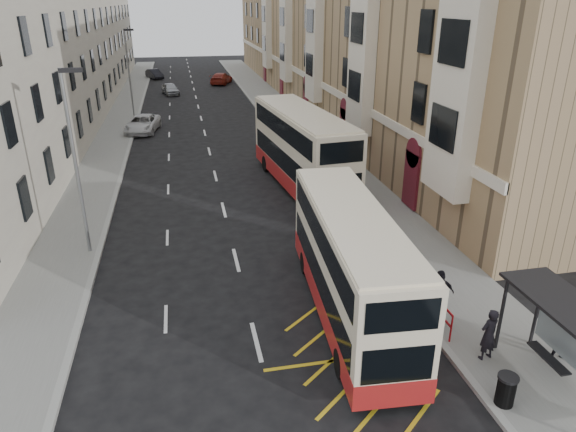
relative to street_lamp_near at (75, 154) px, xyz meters
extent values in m
plane|color=black|center=(6.35, -12.00, -4.64)|extent=(200.00, 200.00, 0.00)
cube|color=slate|center=(14.35, 18.00, -4.56)|extent=(4.00, 120.00, 0.15)
cube|color=slate|center=(-1.15, 18.00, -4.56)|extent=(3.00, 120.00, 0.15)
cube|color=gray|center=(12.35, 18.00, -4.56)|extent=(0.25, 120.00, 0.15)
cube|color=gray|center=(0.35, 18.00, -4.56)|extent=(0.25, 120.00, 0.15)
cube|color=#9F815C|center=(21.35, 33.50, 2.86)|extent=(10.00, 79.00, 15.00)
cube|color=beige|center=(16.32, 33.50, -0.64)|extent=(0.18, 79.00, 0.50)
cube|color=beige|center=(16.00, -2.00, 2.86)|extent=(0.80, 3.20, 10.00)
cube|color=beige|center=(16.00, 10.00, 2.86)|extent=(0.80, 3.20, 10.00)
cube|color=beige|center=(16.00, 22.00, 2.86)|extent=(0.80, 3.20, 10.00)
cube|color=beige|center=(16.00, 34.00, 2.86)|extent=(0.80, 3.20, 10.00)
cube|color=beige|center=(16.00, 46.00, 2.86)|extent=(0.80, 3.20, 10.00)
cube|color=#5B1520|center=(16.30, 2.00, -2.94)|extent=(0.20, 1.60, 3.00)
cube|color=#5B1520|center=(16.30, 14.00, -2.94)|extent=(0.20, 1.60, 3.00)
cube|color=#5B1520|center=(16.30, 26.00, -2.94)|extent=(0.20, 1.60, 3.00)
cube|color=#5B1520|center=(16.30, 38.00, -2.94)|extent=(0.20, 1.60, 3.00)
cube|color=#5B1520|center=(16.30, 50.00, -2.94)|extent=(0.20, 1.60, 3.00)
cube|color=beige|center=(-7.15, 33.50, 1.86)|extent=(9.00, 79.00, 13.00)
cube|color=black|center=(13.91, -10.10, -3.19)|extent=(0.08, 0.08, 2.60)
cube|color=black|center=(15.19, -10.10, -3.19)|extent=(0.08, 0.08, 2.60)
cube|color=black|center=(14.55, -12.00, -1.84)|extent=(1.65, 4.25, 0.10)
cube|color=black|center=(14.80, -11.40, -4.04)|extent=(0.35, 1.60, 0.06)
cylinder|color=#AE0C13|center=(12.60, -9.50, -3.99)|extent=(0.06, 0.06, 1.00)
cylinder|color=#AE0C13|center=(12.60, -6.25, -3.99)|extent=(0.06, 0.06, 1.00)
cylinder|color=#AE0C13|center=(12.60, -3.00, -3.99)|extent=(0.06, 0.06, 1.00)
cube|color=#AE0C13|center=(12.60, -6.25, -3.51)|extent=(0.05, 6.50, 0.06)
cube|color=#AE0C13|center=(12.60, -6.25, -3.94)|extent=(0.05, 6.50, 0.06)
cylinder|color=gray|center=(-0.05, 0.00, -0.49)|extent=(0.16, 0.16, 8.00)
cube|color=black|center=(0.35, 0.00, 3.41)|extent=(0.90, 0.18, 0.18)
cylinder|color=gray|center=(-0.05, 30.00, -0.49)|extent=(0.16, 0.16, 8.00)
cube|color=black|center=(0.35, 30.00, 3.41)|extent=(0.90, 0.18, 0.18)
cube|color=#F1E2C0|center=(9.88, -7.03, -2.49)|extent=(2.99, 10.28, 3.64)
cube|color=#AC1C1D|center=(9.88, -7.03, -3.90)|extent=(3.02, 10.31, 0.83)
cube|color=black|center=(9.88, -7.03, -2.93)|extent=(2.97, 9.47, 1.01)
cube|color=black|center=(9.88, -7.03, -1.36)|extent=(2.97, 9.47, 0.92)
cube|color=#F1E2C0|center=(9.88, -7.03, -0.63)|extent=(2.87, 9.87, 0.11)
cube|color=black|center=(10.22, -1.99, -2.88)|extent=(1.96, 0.21, 1.20)
cube|color=black|center=(10.22, -1.99, -0.99)|extent=(1.62, 0.18, 0.42)
cube|color=black|center=(9.53, -12.08, -2.88)|extent=(1.96, 0.21, 1.11)
cylinder|color=black|center=(9.06, -3.72, -4.17)|extent=(0.32, 0.94, 0.92)
cylinder|color=black|center=(11.14, -3.86, -4.17)|extent=(0.32, 0.94, 0.92)
cylinder|color=black|center=(8.62, -10.20, -4.17)|extent=(0.32, 0.94, 0.92)
cylinder|color=black|center=(10.70, -10.34, -4.17)|extent=(0.32, 0.94, 0.92)
cube|color=#F1E2C0|center=(11.35, 6.65, -2.15)|extent=(3.84, 11.97, 4.22)
cube|color=#AC1C1D|center=(11.35, 6.65, -3.78)|extent=(3.88, 12.00, 0.96)
cube|color=black|center=(11.35, 6.65, -2.66)|extent=(3.79, 11.04, 1.18)
cube|color=black|center=(11.35, 6.65, -0.84)|extent=(3.79, 11.04, 1.07)
cube|color=#F1E2C0|center=(11.35, 6.65, 0.00)|extent=(3.69, 11.49, 0.13)
cube|color=black|center=(10.76, 12.48, -2.61)|extent=(2.27, 0.31, 1.39)
cube|color=black|center=(10.76, 12.48, -0.41)|extent=(1.87, 0.27, 0.48)
cube|color=black|center=(11.94, 0.82, -2.61)|extent=(2.27, 0.31, 1.28)
cylinder|color=black|center=(9.77, 10.27, -4.10)|extent=(0.41, 1.09, 1.07)
cylinder|color=black|center=(12.17, 10.52, -4.10)|extent=(0.41, 1.09, 1.07)
cylinder|color=black|center=(10.53, 2.79, -4.10)|extent=(0.41, 1.09, 1.07)
cylinder|color=black|center=(12.93, 3.03, -4.10)|extent=(0.41, 1.09, 1.07)
cylinder|color=black|center=(12.70, -12.41, -4.04)|extent=(0.52, 0.52, 0.89)
cylinder|color=black|center=(12.70, -12.41, -3.57)|extent=(0.58, 0.58, 0.08)
imported|color=black|center=(13.28, -10.49, -3.60)|extent=(0.73, 0.56, 1.77)
imported|color=black|center=(15.60, -11.11, -3.66)|extent=(0.81, 0.63, 1.65)
imported|color=black|center=(12.85, -8.08, -3.55)|extent=(1.10, 0.48, 1.87)
imported|color=silver|center=(1.15, 23.36, -3.92)|extent=(3.23, 5.51, 1.44)
imported|color=#95989C|center=(3.45, 42.34, -3.95)|extent=(2.41, 4.26, 1.37)
imported|color=black|center=(1.15, 56.63, -3.96)|extent=(2.80, 4.32, 1.34)
imported|color=maroon|center=(10.20, 49.63, -3.89)|extent=(3.71, 5.52, 1.49)
camera|label=1|loc=(4.48, -22.16, 5.98)|focal=32.00mm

